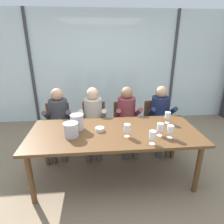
{
  "coord_description": "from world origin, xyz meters",
  "views": [
    {
      "loc": [
        -0.25,
        -2.34,
        1.95
      ],
      "look_at": [
        0.0,
        0.35,
        0.92
      ],
      "focal_mm": 30.5,
      "sensor_mm": 36.0,
      "label": 1
    }
  ],
  "objects_px": {
    "tasting_bowl": "(100,129)",
    "ice_bucket_primary": "(77,122)",
    "chair_left_of_center": "(94,122)",
    "wine_glass_by_left_taster": "(153,135)",
    "ice_bucket_secondary": "(71,129)",
    "wine_glass_center_pour": "(127,128)",
    "person_navy_polo": "(161,115)",
    "dining_table": "(114,136)",
    "person_maroon_top": "(127,116)",
    "chair_right_of_center": "(156,120)",
    "person_beige_jumper": "(93,117)",
    "chair_near_curtain": "(58,124)",
    "wine_glass_by_right_taster": "(168,116)",
    "chair_center": "(126,121)",
    "person_charcoal_jacket": "(59,118)",
    "wine_glass_spare_empty": "(160,127)",
    "wine_glass_near_bucket": "(170,130)"
  },
  "relations": [
    {
      "from": "person_beige_jumper",
      "to": "wine_glass_spare_empty",
      "type": "distance_m",
      "value": 1.31
    },
    {
      "from": "dining_table",
      "to": "ice_bucket_secondary",
      "type": "height_order",
      "value": "ice_bucket_secondary"
    },
    {
      "from": "ice_bucket_primary",
      "to": "wine_glass_near_bucket",
      "type": "relative_size",
      "value": 1.27
    },
    {
      "from": "chair_right_of_center",
      "to": "tasting_bowl",
      "type": "bearing_deg",
      "value": -144.39
    },
    {
      "from": "chair_near_curtain",
      "to": "wine_glass_by_right_taster",
      "type": "height_order",
      "value": "wine_glass_by_right_taster"
    },
    {
      "from": "ice_bucket_primary",
      "to": "chair_right_of_center",
      "type": "bearing_deg",
      "value": 29.55
    },
    {
      "from": "ice_bucket_primary",
      "to": "person_maroon_top",
      "type": "bearing_deg",
      "value": 38.58
    },
    {
      "from": "chair_right_of_center",
      "to": "person_beige_jumper",
      "type": "xyz_separation_m",
      "value": [
        -1.19,
        -0.14,
        0.17
      ]
    },
    {
      "from": "chair_right_of_center",
      "to": "ice_bucket_secondary",
      "type": "bearing_deg",
      "value": -148.83
    },
    {
      "from": "wine_glass_center_pour",
      "to": "wine_glass_spare_empty",
      "type": "xyz_separation_m",
      "value": [
        0.43,
        -0.01,
        0.0
      ]
    },
    {
      "from": "wine_glass_by_left_taster",
      "to": "wine_glass_center_pour",
      "type": "bearing_deg",
      "value": 141.27
    },
    {
      "from": "person_charcoal_jacket",
      "to": "chair_near_curtain",
      "type": "bearing_deg",
      "value": 106.36
    },
    {
      "from": "chair_right_of_center",
      "to": "tasting_bowl",
      "type": "height_order",
      "value": "chair_right_of_center"
    },
    {
      "from": "dining_table",
      "to": "wine_glass_center_pour",
      "type": "height_order",
      "value": "wine_glass_center_pour"
    },
    {
      "from": "chair_near_curtain",
      "to": "person_navy_polo",
      "type": "bearing_deg",
      "value": -5.73
    },
    {
      "from": "person_navy_polo",
      "to": "tasting_bowl",
      "type": "height_order",
      "value": "person_navy_polo"
    },
    {
      "from": "chair_center",
      "to": "chair_right_of_center",
      "type": "bearing_deg",
      "value": -7.86
    },
    {
      "from": "ice_bucket_primary",
      "to": "ice_bucket_secondary",
      "type": "distance_m",
      "value": 0.22
    },
    {
      "from": "ice_bucket_secondary",
      "to": "wine_glass_by_right_taster",
      "type": "height_order",
      "value": "ice_bucket_secondary"
    },
    {
      "from": "person_maroon_top",
      "to": "wine_glass_center_pour",
      "type": "relative_size",
      "value": 6.8
    },
    {
      "from": "person_beige_jumper",
      "to": "person_maroon_top",
      "type": "xyz_separation_m",
      "value": [
        0.61,
        0.0,
        0.0
      ]
    },
    {
      "from": "chair_center",
      "to": "ice_bucket_primary",
      "type": "distance_m",
      "value": 1.21
    },
    {
      "from": "person_navy_polo",
      "to": "ice_bucket_secondary",
      "type": "relative_size",
      "value": 5.96
    },
    {
      "from": "person_charcoal_jacket",
      "to": "ice_bucket_primary",
      "type": "bearing_deg",
      "value": -62.03
    },
    {
      "from": "person_charcoal_jacket",
      "to": "wine_glass_spare_empty",
      "type": "height_order",
      "value": "person_charcoal_jacket"
    },
    {
      "from": "chair_left_of_center",
      "to": "wine_glass_by_left_taster",
      "type": "relative_size",
      "value": 4.97
    },
    {
      "from": "dining_table",
      "to": "ice_bucket_primary",
      "type": "bearing_deg",
      "value": 167.45
    },
    {
      "from": "ice_bucket_primary",
      "to": "tasting_bowl",
      "type": "bearing_deg",
      "value": -15.34
    },
    {
      "from": "tasting_bowl",
      "to": "ice_bucket_primary",
      "type": "bearing_deg",
      "value": 164.66
    },
    {
      "from": "chair_left_of_center",
      "to": "tasting_bowl",
      "type": "height_order",
      "value": "chair_left_of_center"
    },
    {
      "from": "chair_center",
      "to": "wine_glass_by_left_taster",
      "type": "relative_size",
      "value": 4.97
    },
    {
      "from": "dining_table",
      "to": "wine_glass_near_bucket",
      "type": "relative_size",
      "value": 13.37
    },
    {
      "from": "chair_near_curtain",
      "to": "person_maroon_top",
      "type": "height_order",
      "value": "person_maroon_top"
    },
    {
      "from": "chair_left_of_center",
      "to": "person_maroon_top",
      "type": "relative_size",
      "value": 0.73
    },
    {
      "from": "chair_center",
      "to": "tasting_bowl",
      "type": "bearing_deg",
      "value": -127.49
    },
    {
      "from": "chair_left_of_center",
      "to": "ice_bucket_secondary",
      "type": "height_order",
      "value": "ice_bucket_secondary"
    },
    {
      "from": "chair_right_of_center",
      "to": "person_navy_polo",
      "type": "xyz_separation_m",
      "value": [
        0.03,
        -0.14,
        0.17
      ]
    },
    {
      "from": "wine_glass_by_left_taster",
      "to": "wine_glass_spare_empty",
      "type": "distance_m",
      "value": 0.26
    },
    {
      "from": "person_beige_jumper",
      "to": "wine_glass_spare_empty",
      "type": "height_order",
      "value": "person_beige_jumper"
    },
    {
      "from": "chair_right_of_center",
      "to": "wine_glass_by_right_taster",
      "type": "bearing_deg",
      "value": -99.18
    },
    {
      "from": "person_charcoal_jacket",
      "to": "person_navy_polo",
      "type": "xyz_separation_m",
      "value": [
        1.82,
        0.0,
        0.0
      ]
    },
    {
      "from": "chair_left_of_center",
      "to": "wine_glass_near_bucket",
      "type": "xyz_separation_m",
      "value": [
        0.97,
        -1.19,
        0.38
      ]
    },
    {
      "from": "ice_bucket_secondary",
      "to": "wine_glass_center_pour",
      "type": "distance_m",
      "value": 0.72
    },
    {
      "from": "dining_table",
      "to": "chair_near_curtain",
      "type": "bearing_deg",
      "value": 135.53
    },
    {
      "from": "person_maroon_top",
      "to": "person_navy_polo",
      "type": "xyz_separation_m",
      "value": [
        0.62,
        -0.0,
        0.0
      ]
    },
    {
      "from": "person_beige_jumper",
      "to": "ice_bucket_secondary",
      "type": "height_order",
      "value": "person_beige_jumper"
    },
    {
      "from": "dining_table",
      "to": "chair_right_of_center",
      "type": "relative_size",
      "value": 2.69
    },
    {
      "from": "chair_center",
      "to": "ice_bucket_secondary",
      "type": "relative_size",
      "value": 4.35
    },
    {
      "from": "person_charcoal_jacket",
      "to": "wine_glass_center_pour",
      "type": "relative_size",
      "value": 6.8
    },
    {
      "from": "person_beige_jumper",
      "to": "person_navy_polo",
      "type": "relative_size",
      "value": 1.0
    }
  ]
}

